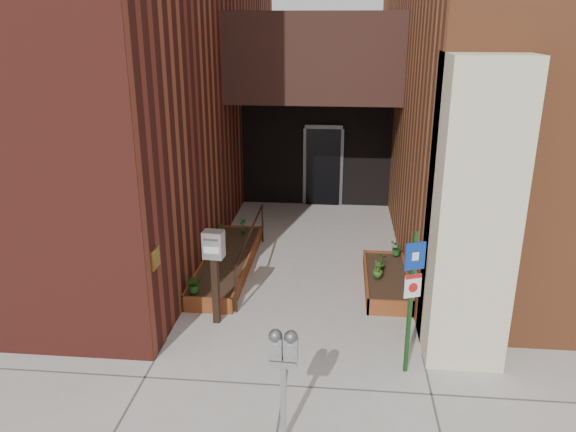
# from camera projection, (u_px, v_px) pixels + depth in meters

# --- Properties ---
(ground) EXTENTS (80.00, 80.00, 0.00)m
(ground) POSITION_uv_depth(u_px,v_px,m) (291.00, 347.00, 8.72)
(ground) COLOR #9E9991
(ground) RESTS_ON ground
(architecture) EXTENTS (20.00, 14.60, 10.00)m
(architecture) POSITION_uv_depth(u_px,v_px,m) (310.00, 13.00, 13.58)
(architecture) COLOR maroon
(architecture) RESTS_ON ground
(planter_left) EXTENTS (0.90, 3.60, 0.30)m
(planter_left) POSITION_uv_depth(u_px,v_px,m) (227.00, 264.00, 11.35)
(planter_left) COLOR brown
(planter_left) RESTS_ON ground
(planter_right) EXTENTS (0.80, 2.20, 0.30)m
(planter_right) POSITION_uv_depth(u_px,v_px,m) (386.00, 281.00, 10.60)
(planter_right) COLOR brown
(planter_right) RESTS_ON ground
(handrail) EXTENTS (0.04, 3.34, 0.90)m
(handrail) POSITION_uv_depth(u_px,v_px,m) (251.00, 238.00, 11.06)
(handrail) COLOR black
(handrail) RESTS_ON ground
(parking_meter) EXTENTS (0.34, 0.16, 1.52)m
(parking_meter) POSITION_uv_depth(u_px,v_px,m) (283.00, 357.00, 6.38)
(parking_meter) COLOR #959597
(parking_meter) RESTS_ON ground
(sign_post) EXTENTS (0.28, 0.13, 2.16)m
(sign_post) POSITION_uv_depth(u_px,v_px,m) (412.00, 289.00, 7.67)
(sign_post) COLOR #173D16
(sign_post) RESTS_ON ground
(payment_dropbox) EXTENTS (0.34, 0.27, 1.63)m
(payment_dropbox) POSITION_uv_depth(u_px,v_px,m) (214.00, 258.00, 9.05)
(payment_dropbox) COLOR black
(payment_dropbox) RESTS_ON ground
(shrub_left_a) EXTENTS (0.42, 0.42, 0.34)m
(shrub_left_a) POSITION_uv_depth(u_px,v_px,m) (194.00, 283.00, 9.76)
(shrub_left_a) COLOR #245718
(shrub_left_a) RESTS_ON planter_left
(shrub_left_b) EXTENTS (0.26, 0.26, 0.38)m
(shrub_left_b) POSITION_uv_depth(u_px,v_px,m) (216.00, 247.00, 11.27)
(shrub_left_b) COLOR #1B5217
(shrub_left_b) RESTS_ON planter_left
(shrub_left_c) EXTENTS (0.24, 0.24, 0.38)m
(shrub_left_c) POSITION_uv_depth(u_px,v_px,m) (222.00, 231.00, 12.14)
(shrub_left_c) COLOR #295D1A
(shrub_left_c) RESTS_ON planter_left
(shrub_left_d) EXTENTS (0.25, 0.25, 0.34)m
(shrub_left_d) POSITION_uv_depth(u_px,v_px,m) (243.00, 226.00, 12.48)
(shrub_left_d) COLOR #1A5E21
(shrub_left_d) RESTS_ON planter_left
(shrub_right_a) EXTENTS (0.24, 0.24, 0.32)m
(shrub_right_a) POSITION_uv_depth(u_px,v_px,m) (378.00, 269.00, 10.33)
(shrub_right_a) COLOR #2E631C
(shrub_right_a) RESTS_ON planter_right
(shrub_right_b) EXTENTS (0.25, 0.25, 0.33)m
(shrub_right_b) POSITION_uv_depth(u_px,v_px,m) (383.00, 260.00, 10.69)
(shrub_right_b) COLOR #175017
(shrub_right_b) RESTS_ON planter_right
(shrub_right_c) EXTENTS (0.35, 0.35, 0.29)m
(shrub_right_c) POSITION_uv_depth(u_px,v_px,m) (396.00, 248.00, 11.32)
(shrub_right_c) COLOR #1A5B1C
(shrub_right_c) RESTS_ON planter_right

